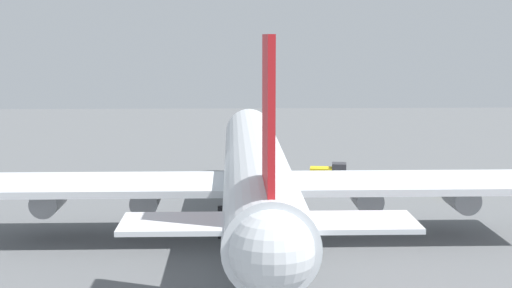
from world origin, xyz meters
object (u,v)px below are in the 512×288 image
maintenance_van (448,186)px  safety_cone_nose (239,175)px  fuel_truck (330,171)px  cargo_airplane (256,170)px

maintenance_van → safety_cone_nose: size_ratio=5.85×
fuel_truck → safety_cone_nose: fuel_truck is taller
cargo_airplane → fuel_truck: cargo_airplane is taller
maintenance_van → safety_cone_nose: 30.10m
fuel_truck → maintenance_van: size_ratio=1.32×
safety_cone_nose → maintenance_van: bearing=-115.8°
cargo_airplane → fuel_truck: size_ratio=12.31×
fuel_truck → safety_cone_nose: bearing=83.3°
cargo_airplane → maintenance_van: 31.47m
cargo_airplane → safety_cone_nose: bearing=2.9°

